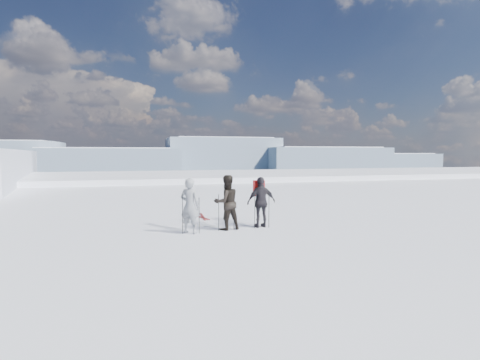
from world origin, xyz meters
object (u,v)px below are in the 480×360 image
object	(u,v)px
skier_dark	(227,202)
skier_pack	(261,202)
skier_grey	(190,206)
skis_loose	(201,217)

from	to	relation	value
skier_dark	skier_pack	world-z (taller)	skier_dark
skier_grey	skier_dark	world-z (taller)	skier_dark
skier_grey	skier_dark	distance (m)	1.36
skier_pack	skis_loose	distance (m)	3.39
skier_grey	skier_pack	distance (m)	2.68
skier_dark	skier_pack	bearing A→B (deg)	171.75
skis_loose	skier_pack	bearing A→B (deg)	-57.29
skier_pack	skis_loose	bearing A→B (deg)	-60.42
skier_dark	skis_loose	bearing A→B (deg)	-92.85
skier_dark	skier_grey	bearing A→B (deg)	-0.23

